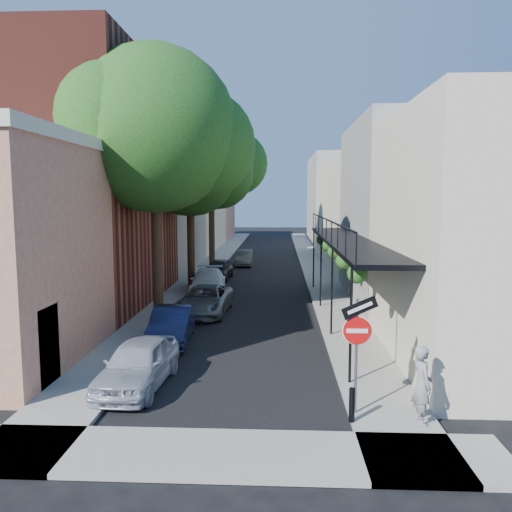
# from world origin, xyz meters

# --- Properties ---
(ground) EXTENTS (160.00, 160.00, 0.00)m
(ground) POSITION_xyz_m (0.00, 0.00, 0.00)
(ground) COLOR black
(ground) RESTS_ON ground
(road_surface) EXTENTS (6.00, 64.00, 0.01)m
(road_surface) POSITION_xyz_m (0.00, 30.00, 0.01)
(road_surface) COLOR black
(road_surface) RESTS_ON ground
(sidewalk_left) EXTENTS (2.00, 64.00, 0.12)m
(sidewalk_left) POSITION_xyz_m (-4.00, 30.00, 0.06)
(sidewalk_left) COLOR gray
(sidewalk_left) RESTS_ON ground
(sidewalk_right) EXTENTS (2.00, 64.00, 0.12)m
(sidewalk_right) POSITION_xyz_m (4.00, 30.00, 0.06)
(sidewalk_right) COLOR gray
(sidewalk_right) RESTS_ON ground
(sidewalk_cross) EXTENTS (12.00, 2.00, 0.12)m
(sidewalk_cross) POSITION_xyz_m (0.00, -1.00, 0.06)
(sidewalk_cross) COLOR gray
(sidewalk_cross) RESTS_ON ground
(buildings_left) EXTENTS (10.10, 59.10, 12.00)m
(buildings_left) POSITION_xyz_m (-9.30, 28.76, 4.94)
(buildings_left) COLOR tan
(buildings_left) RESTS_ON ground
(buildings_right) EXTENTS (9.80, 55.00, 10.00)m
(buildings_right) POSITION_xyz_m (8.99, 29.49, 4.42)
(buildings_right) COLOR beige
(buildings_right) RESTS_ON ground
(sign_post) EXTENTS (0.89, 0.17, 2.99)m
(sign_post) POSITION_xyz_m (3.16, 0.97, 2.04)
(sign_post) COLOR #595B60
(sign_post) RESTS_ON ground
(bollard) EXTENTS (0.14, 0.14, 0.80)m
(bollard) POSITION_xyz_m (3.00, 0.50, 0.52)
(bollard) COLOR black
(bollard) RESTS_ON sidewalk_right
(oak_near) EXTENTS (7.48, 6.80, 11.42)m
(oak_near) POSITION_xyz_m (-3.37, 10.26, 7.88)
(oak_near) COLOR #342115
(oak_near) RESTS_ON ground
(oak_mid) EXTENTS (6.60, 6.00, 10.20)m
(oak_mid) POSITION_xyz_m (-3.42, 18.23, 7.06)
(oak_mid) COLOR #342115
(oak_mid) RESTS_ON ground
(oak_far) EXTENTS (7.70, 7.00, 11.90)m
(oak_far) POSITION_xyz_m (-3.35, 27.27, 8.26)
(oak_far) COLOR #342115
(oak_far) RESTS_ON ground
(parked_car_a) EXTENTS (1.82, 4.02, 1.34)m
(parked_car_a) POSITION_xyz_m (-2.60, 2.68, 0.67)
(parked_car_a) COLOR #ACB2BF
(parked_car_a) RESTS_ON ground
(parked_car_b) EXTENTS (1.63, 3.99, 1.29)m
(parked_car_b) POSITION_xyz_m (-2.60, 7.05, 0.64)
(parked_car_b) COLOR #12193A
(parked_car_b) RESTS_ON ground
(parked_car_c) EXTENTS (2.34, 4.65, 1.26)m
(parked_car_c) POSITION_xyz_m (-2.04, 11.58, 0.63)
(parked_car_c) COLOR slate
(parked_car_c) RESTS_ON ground
(parked_car_d) EXTENTS (2.30, 4.74, 1.33)m
(parked_car_d) POSITION_xyz_m (-2.60, 16.44, 0.67)
(parked_car_d) COLOR white
(parked_car_d) RESTS_ON ground
(parked_car_e) EXTENTS (1.74, 3.93, 1.31)m
(parked_car_e) POSITION_xyz_m (-2.60, 21.34, 0.66)
(parked_car_e) COLOR black
(parked_car_e) RESTS_ON ground
(parked_car_f) EXTENTS (1.41, 3.65, 1.19)m
(parked_car_f) POSITION_xyz_m (-1.40, 28.09, 0.59)
(parked_car_f) COLOR #655E55
(parked_car_f) RESTS_ON ground
(pedestrian) EXTENTS (0.51, 0.71, 1.82)m
(pedestrian) POSITION_xyz_m (4.57, 0.50, 1.03)
(pedestrian) COLOR gray
(pedestrian) RESTS_ON sidewalk_right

